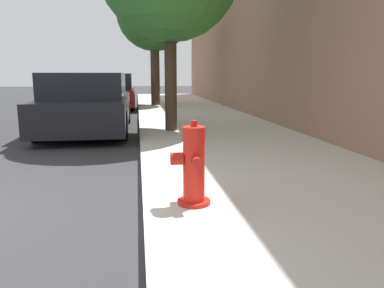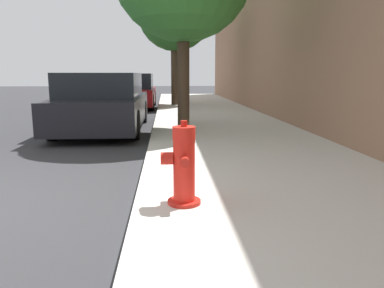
{
  "view_description": "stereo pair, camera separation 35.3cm",
  "coord_description": "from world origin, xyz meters",
  "px_view_note": "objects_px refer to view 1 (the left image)",
  "views": [
    {
      "loc": [
        1.8,
        -3.58,
        1.34
      ],
      "look_at": [
        2.46,
        1.0,
        0.48
      ],
      "focal_mm": 35.0,
      "sensor_mm": 36.0,
      "label": 1
    },
    {
      "loc": [
        2.15,
        -3.62,
        1.34
      ],
      "look_at": [
        2.46,
        1.0,
        0.48
      ],
      "focal_mm": 35.0,
      "sensor_mm": 36.0,
      "label": 2
    }
  ],
  "objects_px": {
    "fire_hydrant": "(193,167)",
    "street_tree_far": "(154,13)",
    "parked_car_mid": "(111,92)",
    "parked_car_near": "(88,104)"
  },
  "relations": [
    {
      "from": "parked_car_mid",
      "to": "street_tree_far",
      "type": "height_order",
      "value": "street_tree_far"
    },
    {
      "from": "fire_hydrant",
      "to": "street_tree_far",
      "type": "height_order",
      "value": "street_tree_far"
    },
    {
      "from": "fire_hydrant",
      "to": "parked_car_mid",
      "type": "bearing_deg",
      "value": 97.41
    },
    {
      "from": "parked_car_mid",
      "to": "street_tree_far",
      "type": "distance_m",
      "value": 3.48
    },
    {
      "from": "fire_hydrant",
      "to": "street_tree_far",
      "type": "xyz_separation_m",
      "value": [
        0.22,
        11.88,
        3.17
      ]
    },
    {
      "from": "fire_hydrant",
      "to": "parked_car_near",
      "type": "distance_m",
      "value": 5.93
    },
    {
      "from": "parked_car_mid",
      "to": "street_tree_far",
      "type": "bearing_deg",
      "value": 3.65
    },
    {
      "from": "fire_hydrant",
      "to": "parked_car_near",
      "type": "bearing_deg",
      "value": 106.24
    },
    {
      "from": "parked_car_near",
      "to": "parked_car_mid",
      "type": "relative_size",
      "value": 1.19
    },
    {
      "from": "fire_hydrant",
      "to": "parked_car_near",
      "type": "height_order",
      "value": "parked_car_near"
    }
  ]
}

